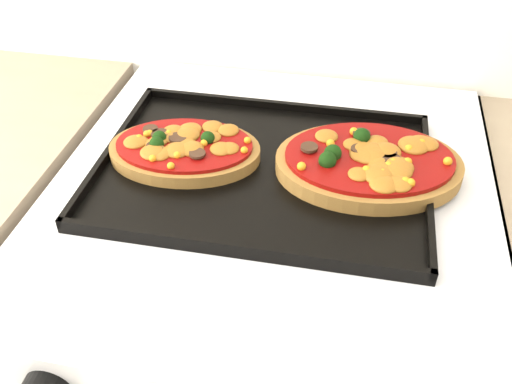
% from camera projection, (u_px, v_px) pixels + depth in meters
% --- Properties ---
extents(stove, '(0.60, 0.60, 0.91)m').
position_uv_depth(stove, '(270.00, 369.00, 1.06)').
color(stove, silver).
rests_on(stove, floor).
extents(baking_tray, '(0.44, 0.33, 0.02)m').
position_uv_depth(baking_tray, '(263.00, 168.00, 0.77)').
color(baking_tray, black).
rests_on(baking_tray, stove).
extents(pizza_left, '(0.22, 0.16, 0.03)m').
position_uv_depth(pizza_left, '(185.00, 148.00, 0.78)').
color(pizza_left, olive).
rests_on(pizza_left, baking_tray).
extents(pizza_right, '(0.27, 0.21, 0.04)m').
position_uv_depth(pizza_right, '(369.00, 161.00, 0.75)').
color(pizza_right, olive).
rests_on(pizza_right, baking_tray).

